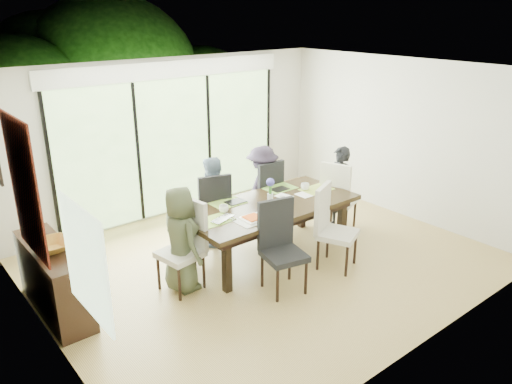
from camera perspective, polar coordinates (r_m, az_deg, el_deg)
floor at (r=7.28m, az=1.25°, el=-7.97°), size 6.00×5.00×0.01m
ceiling at (r=6.46m, az=1.44°, el=13.72°), size 6.00×5.00×0.01m
wall_back at (r=8.74m, az=-9.44°, el=6.16°), size 6.00×0.02×2.70m
wall_front at (r=5.23m, az=19.50°, el=-4.56°), size 6.00×0.02×2.70m
wall_left at (r=5.43m, az=-23.71°, el=-4.20°), size 0.02×5.00×2.70m
wall_right at (r=8.93m, az=16.31°, el=5.91°), size 0.02×5.00×2.70m
glass_doors at (r=8.74m, az=-9.25°, el=5.16°), size 4.20×0.02×2.30m
blinds_header at (r=8.49m, az=-9.72°, el=13.64°), size 4.40×0.06×0.28m
mullion_a at (r=7.95m, az=-22.38°, el=2.33°), size 0.05×0.04×2.30m
mullion_b at (r=8.42m, az=-13.34°, el=4.29°), size 0.05×0.04×2.30m
mullion_c at (r=9.09m, az=-5.40°, el=5.91°), size 0.05×0.04×2.30m
mullion_d at (r=9.91m, az=1.38°, el=7.21°), size 0.05×0.04×2.30m
side_window at (r=4.33m, az=-18.92°, el=-7.59°), size 0.02×0.90×1.00m
deck at (r=9.90m, az=-11.57°, el=-0.79°), size 6.00×1.80×0.10m
rail_top at (r=10.40m, az=-13.88°, el=3.54°), size 6.00×0.08×0.06m
foliage_left at (r=10.54m, az=-25.60°, el=7.37°), size 3.20×3.20×3.20m
foliage_mid at (r=11.73m, az=-16.10°, el=11.47°), size 4.00×4.00×4.00m
foliage_right at (r=11.95m, az=-6.27°, el=9.66°), size 2.80×2.80×2.80m
foliage_far at (r=12.06m, az=-21.78°, el=10.19°), size 3.60×3.60×3.60m
table_top at (r=7.15m, az=1.58°, el=-1.60°), size 2.60×1.19×0.06m
table_apron at (r=7.18m, az=1.57°, el=-2.32°), size 2.38×0.97×0.11m
table_leg_fl at (r=6.41m, az=-3.35°, el=-8.37°), size 0.10×0.10×0.75m
table_leg_fr at (r=7.73m, az=9.74°, el=-3.41°), size 0.10×0.10×0.75m
table_leg_bl at (r=7.05m, az=-7.47°, el=-5.70°), size 0.10×0.10×0.75m
table_leg_br at (r=8.27m, az=5.30°, el=-1.58°), size 0.10×0.10×0.75m
chair_left_end at (r=6.43m, az=-8.70°, el=-6.25°), size 0.57×0.57×1.19m
chair_right_end at (r=8.21m, az=9.55°, el=-0.31°), size 0.64×0.64×1.19m
chair_far_left at (r=7.59m, az=-5.20°, el=-1.82°), size 0.62×0.62×1.19m
chair_far_right at (r=8.15m, az=0.62°, el=-0.16°), size 0.50×0.50×1.19m
chair_near_left at (r=6.33m, az=3.26°, el=-6.50°), size 0.59×0.59×1.19m
chair_near_right at (r=6.98m, az=9.37°, el=-4.09°), size 0.66×0.66×1.19m
person_left_end at (r=6.39m, az=-8.60°, el=-5.38°), size 0.42×0.66×1.40m
person_right_end at (r=8.16m, az=9.50°, el=0.34°), size 0.49×0.70×1.40m
person_far_left at (r=7.54m, az=-5.14°, el=-1.15°), size 0.72×0.53×1.40m
person_far_right at (r=8.10m, az=0.71°, el=0.48°), size 0.71×0.52×1.40m
placemat_left at (r=6.60m, az=-4.70°, el=-3.25°), size 0.48×0.35×0.01m
placemat_right at (r=7.75m, az=6.93°, el=0.31°), size 0.48×0.35×0.01m
placemat_far_l at (r=7.17m, az=-3.24°, el=-1.26°), size 0.48×0.35×0.01m
placemat_far_r at (r=7.75m, az=2.75°, el=0.46°), size 0.48×0.35×0.01m
placemat_paper at (r=6.60m, az=-0.35°, el=-3.19°), size 0.48×0.35×0.01m
tablet_far_l at (r=7.18m, az=-2.36°, el=-1.11°), size 0.28×0.19×0.01m
tablet_far_r at (r=7.69m, az=2.72°, el=0.34°), size 0.26×0.18×0.01m
papers at (r=7.55m, az=5.87°, el=-0.21°), size 0.32×0.24×0.00m
platter_base at (r=6.59m, az=-0.36°, el=-3.06°), size 0.28×0.28×0.03m
platter_snacks at (r=6.58m, az=-0.36°, el=-2.91°), size 0.22×0.22×0.02m
vase at (r=7.18m, az=1.63°, el=-0.67°), size 0.09×0.09×0.13m
hyacinth_stems at (r=7.13m, az=1.64°, el=0.30°), size 0.04×0.04×0.17m
hyacinth_blooms at (r=7.10m, az=1.65°, el=1.12°), size 0.12×0.12×0.12m
laptop at (r=6.57m, az=-3.49°, el=-3.22°), size 0.41×0.33×0.03m
cup_a at (r=6.83m, az=-3.71°, el=-1.96°), size 0.19×0.19×0.10m
cup_b at (r=7.14m, az=3.02°, el=-0.94°), size 0.13×0.13×0.10m
cup_c at (r=7.70m, az=5.63°, el=0.61°), size 0.15×0.15×0.10m
book at (r=7.32m, az=2.82°, el=-0.72°), size 0.22×0.27×0.02m
sideboard at (r=6.46m, az=-22.08°, el=-9.24°), size 0.42×1.50×0.85m
bowl at (r=6.16m, az=-22.37°, el=-5.74°), size 0.45×0.45×0.11m
candlestick_base at (r=6.57m, az=-23.53°, el=-4.61°), size 0.09×0.09×0.04m
candlestick_shaft at (r=6.36m, az=-24.27°, el=0.24°), size 0.02×0.02×1.17m
candlestick_pan at (r=6.21m, az=-25.04°, el=5.30°), size 0.09×0.09×0.03m
candle at (r=6.19m, az=-25.12°, el=5.80°), size 0.03×0.03×0.09m
tapestry at (r=5.69m, az=-24.97°, el=0.47°), size 0.02×1.00×1.50m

